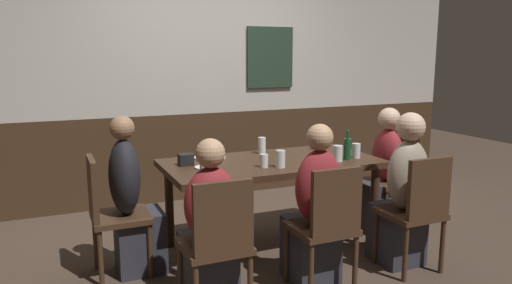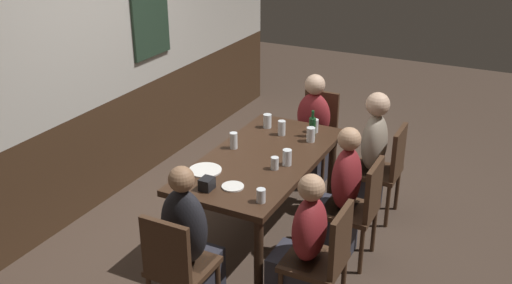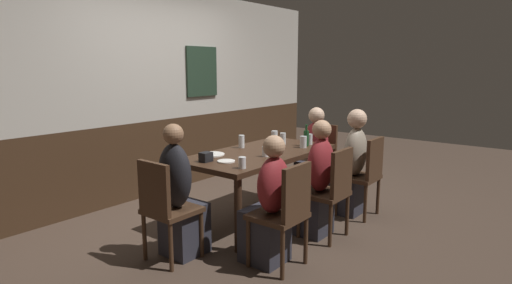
{
  "view_description": "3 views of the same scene",
  "coord_description": "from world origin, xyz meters",
  "px_view_note": "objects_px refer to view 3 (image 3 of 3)",
  "views": [
    {
      "loc": [
        -1.66,
        -3.45,
        1.59
      ],
      "look_at": [
        -0.11,
        0.06,
        0.89
      ],
      "focal_mm": 33.94,
      "sensor_mm": 36.0,
      "label": 1
    },
    {
      "loc": [
        -3.89,
        -1.91,
        2.81
      ],
      "look_at": [
        -0.24,
        -0.07,
        0.98
      ],
      "focal_mm": 40.82,
      "sensor_mm": 36.0,
      "label": 2
    },
    {
      "loc": [
        -3.41,
        -2.64,
        1.63
      ],
      "look_at": [
        0.02,
        0.07,
        0.83
      ],
      "focal_mm": 29.34,
      "sensor_mm": 36.0,
      "label": 3
    }
  ],
  "objects_px": {
    "chair_mid_near": "(331,188)",
    "beer_glass_tall": "(303,143)",
    "dining_table": "(260,159)",
    "beer_bottle_green": "(306,138)",
    "tumbler_short": "(309,140)",
    "plate_white_small": "(226,161)",
    "beer_glass_half": "(242,164)",
    "chair_head_east": "(320,154)",
    "pint_glass_amber": "(274,137)",
    "plate_white_large": "(212,154)",
    "highball_clear": "(265,152)",
    "person_mid_near": "(316,187)",
    "condiment_caddy": "(206,157)",
    "pint_glass_pale": "(242,142)",
    "pint_glass_stout": "(276,150)",
    "tumbler_water": "(283,139)",
    "person_head_east": "(313,158)",
    "chair_head_west": "(165,205)",
    "chair_left_near": "(285,210)",
    "person_right_near": "(351,170)",
    "person_head_west": "(180,201)",
    "person_left_near": "(269,211)"
  },
  "relations": [
    {
      "from": "highball_clear",
      "to": "tumbler_water",
      "type": "relative_size",
      "value": 0.76
    },
    {
      "from": "chair_mid_near",
      "to": "pint_glass_amber",
      "type": "height_order",
      "value": "chair_mid_near"
    },
    {
      "from": "chair_head_east",
      "to": "person_head_east",
      "type": "height_order",
      "value": "person_head_east"
    },
    {
      "from": "beer_glass_half",
      "to": "plate_white_small",
      "type": "bearing_deg",
      "value": 70.37
    },
    {
      "from": "chair_mid_near",
      "to": "person_mid_near",
      "type": "distance_m",
      "value": 0.16
    },
    {
      "from": "person_right_near",
      "to": "plate_white_small",
      "type": "relative_size",
      "value": 7.0
    },
    {
      "from": "person_mid_near",
      "to": "person_head_west",
      "type": "distance_m",
      "value": 1.31
    },
    {
      "from": "plate_white_small",
      "to": "beer_glass_half",
      "type": "bearing_deg",
      "value": -109.63
    },
    {
      "from": "beer_glass_half",
      "to": "beer_bottle_green",
      "type": "relative_size",
      "value": 0.42
    },
    {
      "from": "person_head_east",
      "to": "pint_glass_pale",
      "type": "height_order",
      "value": "person_head_east"
    },
    {
      "from": "plate_white_small",
      "to": "tumbler_short",
      "type": "bearing_deg",
      "value": -7.1
    },
    {
      "from": "chair_mid_near",
      "to": "plate_white_large",
      "type": "xyz_separation_m",
      "value": [
        -0.43,
        1.13,
        0.25
      ]
    },
    {
      "from": "beer_bottle_green",
      "to": "condiment_caddy",
      "type": "height_order",
      "value": "beer_bottle_green"
    },
    {
      "from": "chair_head_east",
      "to": "pint_glass_stout",
      "type": "xyz_separation_m",
      "value": [
        -1.33,
        -0.25,
        0.3
      ]
    },
    {
      "from": "chair_left_near",
      "to": "pint_glass_amber",
      "type": "xyz_separation_m",
      "value": [
        1.35,
        1.08,
        0.3
      ]
    },
    {
      "from": "pint_glass_stout",
      "to": "chair_head_east",
      "type": "bearing_deg",
      "value": 10.54
    },
    {
      "from": "chair_mid_near",
      "to": "beer_glass_half",
      "type": "relative_size",
      "value": 8.54
    },
    {
      "from": "tumbler_short",
      "to": "pint_glass_stout",
      "type": "bearing_deg",
      "value": -175.99
    },
    {
      "from": "chair_head_west",
      "to": "pint_glass_stout",
      "type": "height_order",
      "value": "chair_head_west"
    },
    {
      "from": "chair_mid_near",
      "to": "tumbler_water",
      "type": "xyz_separation_m",
      "value": [
        0.49,
        0.89,
        0.3
      ]
    },
    {
      "from": "chair_head_east",
      "to": "pint_glass_amber",
      "type": "distance_m",
      "value": 0.79
    },
    {
      "from": "person_mid_near",
      "to": "beer_glass_half",
      "type": "xyz_separation_m",
      "value": [
        -0.67,
        0.36,
        0.31
      ]
    },
    {
      "from": "person_head_east",
      "to": "person_mid_near",
      "type": "bearing_deg",
      "value": -148.47
    },
    {
      "from": "pint_glass_amber",
      "to": "plate_white_small",
      "type": "relative_size",
      "value": 0.76
    },
    {
      "from": "dining_table",
      "to": "condiment_caddy",
      "type": "xyz_separation_m",
      "value": [
        -0.68,
        0.12,
        0.13
      ]
    },
    {
      "from": "person_mid_near",
      "to": "beer_glass_tall",
      "type": "bearing_deg",
      "value": 43.23
    },
    {
      "from": "chair_mid_near",
      "to": "tumbler_short",
      "type": "xyz_separation_m",
      "value": [
        0.68,
        0.65,
        0.3
      ]
    },
    {
      "from": "highball_clear",
      "to": "beer_glass_half",
      "type": "bearing_deg",
      "value": -165.43
    },
    {
      "from": "person_head_west",
      "to": "person_left_near",
      "type": "height_order",
      "value": "person_head_west"
    },
    {
      "from": "chair_left_near",
      "to": "person_right_near",
      "type": "distance_m",
      "value": 1.53
    },
    {
      "from": "chair_left_near",
      "to": "tumbler_short",
      "type": "bearing_deg",
      "value": 24.37
    },
    {
      "from": "person_right_near",
      "to": "condiment_caddy",
      "type": "xyz_separation_m",
      "value": [
        -1.44,
        0.8,
        0.28
      ]
    },
    {
      "from": "person_mid_near",
      "to": "pint_glass_amber",
      "type": "relative_size",
      "value": 8.86
    },
    {
      "from": "pint_glass_amber",
      "to": "tumbler_short",
      "type": "height_order",
      "value": "pint_glass_amber"
    },
    {
      "from": "chair_mid_near",
      "to": "beer_glass_tall",
      "type": "relative_size",
      "value": 6.81
    },
    {
      "from": "dining_table",
      "to": "beer_bottle_green",
      "type": "height_order",
      "value": "beer_bottle_green"
    },
    {
      "from": "beer_glass_tall",
      "to": "plate_white_large",
      "type": "height_order",
      "value": "beer_glass_tall"
    },
    {
      "from": "chair_head_east",
      "to": "beer_bottle_green",
      "type": "bearing_deg",
      "value": -163.09
    },
    {
      "from": "plate_white_large",
      "to": "pint_glass_pale",
      "type": "bearing_deg",
      "value": 0.47
    },
    {
      "from": "person_mid_near",
      "to": "pint_glass_amber",
      "type": "bearing_deg",
      "value": 57.42
    },
    {
      "from": "beer_bottle_green",
      "to": "tumbler_water",
      "type": "bearing_deg",
      "value": 109.61
    },
    {
      "from": "beer_bottle_green",
      "to": "person_head_east",
      "type": "bearing_deg",
      "value": 21.61
    },
    {
      "from": "chair_head_east",
      "to": "person_head_west",
      "type": "relative_size",
      "value": 0.76
    },
    {
      "from": "person_right_near",
      "to": "beer_glass_tall",
      "type": "distance_m",
      "value": 0.61
    },
    {
      "from": "pint_glass_stout",
      "to": "person_head_east",
      "type": "bearing_deg",
      "value": 11.98
    },
    {
      "from": "tumbler_short",
      "to": "plate_white_small",
      "type": "height_order",
      "value": "tumbler_short"
    },
    {
      "from": "chair_mid_near",
      "to": "beer_bottle_green",
      "type": "relative_size",
      "value": 3.62
    },
    {
      "from": "highball_clear",
      "to": "pint_glass_amber",
      "type": "relative_size",
      "value": 0.79
    },
    {
      "from": "chair_left_near",
      "to": "condiment_caddy",
      "type": "bearing_deg",
      "value": 85.23
    },
    {
      "from": "chair_head_west",
      "to": "pint_glass_amber",
      "type": "xyz_separation_m",
      "value": [
        1.87,
        0.23,
        0.3
      ]
    }
  ]
}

